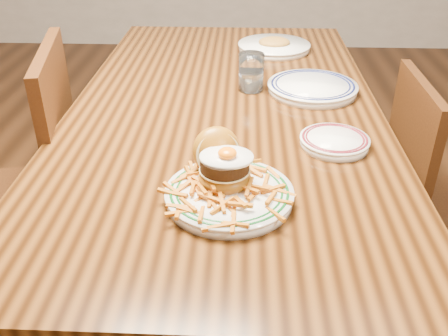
{
  "coord_description": "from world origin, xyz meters",
  "views": [
    {
      "loc": [
        0.05,
        -1.28,
        1.31
      ],
      "look_at": [
        0.02,
        -0.43,
        0.8
      ],
      "focal_mm": 40.0,
      "sensor_mm": 36.0,
      "label": 1
    }
  ],
  "objects_px": {
    "table": "(225,133)",
    "side_plate": "(334,141)",
    "chair_right": "(435,200)",
    "chair_left": "(28,192)",
    "main_plate": "(227,183)"
  },
  "relations": [
    {
      "from": "chair_right",
      "to": "side_plate",
      "type": "height_order",
      "value": "chair_right"
    },
    {
      "from": "chair_left",
      "to": "main_plate",
      "type": "bearing_deg",
      "value": -44.44
    },
    {
      "from": "table",
      "to": "chair_right",
      "type": "xyz_separation_m",
      "value": [
        0.65,
        0.02,
        -0.22
      ]
    },
    {
      "from": "main_plate",
      "to": "side_plate",
      "type": "relative_size",
      "value": 1.65
    },
    {
      "from": "chair_left",
      "to": "main_plate",
      "type": "distance_m",
      "value": 0.78
    },
    {
      "from": "chair_right",
      "to": "side_plate",
      "type": "bearing_deg",
      "value": 33.53
    },
    {
      "from": "side_plate",
      "to": "main_plate",
      "type": "bearing_deg",
      "value": -151.85
    },
    {
      "from": "table",
      "to": "chair_right",
      "type": "relative_size",
      "value": 1.96
    },
    {
      "from": "chair_right",
      "to": "side_plate",
      "type": "distance_m",
      "value": 0.56
    },
    {
      "from": "chair_left",
      "to": "side_plate",
      "type": "height_order",
      "value": "chair_left"
    },
    {
      "from": "table",
      "to": "chair_left",
      "type": "distance_m",
      "value": 0.61
    },
    {
      "from": "chair_left",
      "to": "chair_right",
      "type": "distance_m",
      "value": 1.23
    },
    {
      "from": "main_plate",
      "to": "chair_right",
      "type": "bearing_deg",
      "value": 18.12
    },
    {
      "from": "side_plate",
      "to": "table",
      "type": "bearing_deg",
      "value": 124.83
    },
    {
      "from": "table",
      "to": "side_plate",
      "type": "distance_m",
      "value": 0.37
    }
  ]
}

